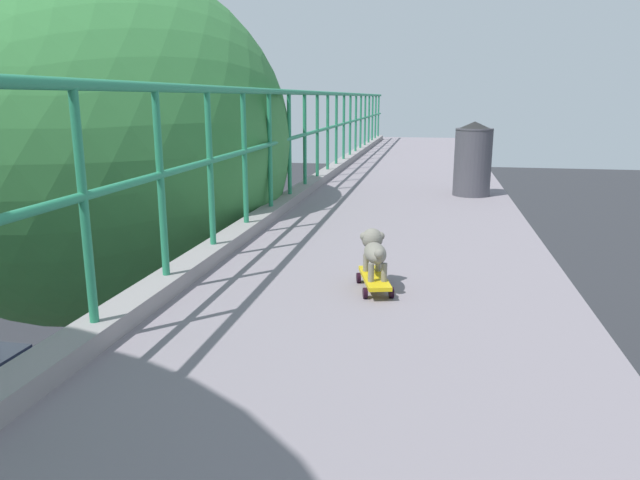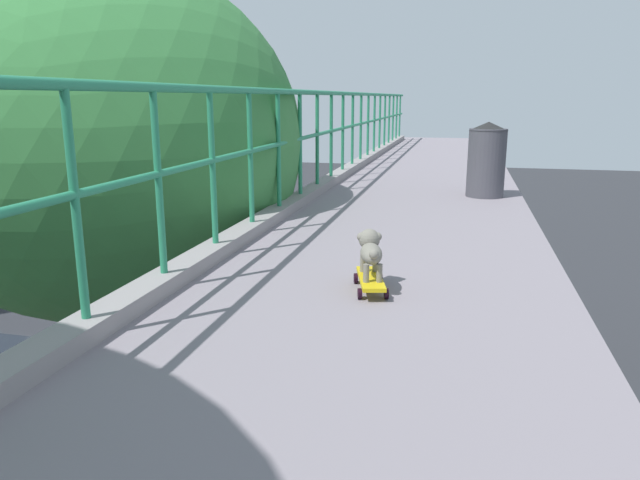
{
  "view_description": "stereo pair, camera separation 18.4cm",
  "coord_description": "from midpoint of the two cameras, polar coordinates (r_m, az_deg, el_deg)",
  "views": [
    {
      "loc": [
        1.33,
        -0.85,
        6.69
      ],
      "look_at": [
        0.57,
        3.11,
        5.72
      ],
      "focal_mm": 33.33,
      "sensor_mm": 36.0,
      "label": 1
    },
    {
      "loc": [
        1.51,
        -0.81,
        6.69
      ],
      "look_at": [
        0.57,
        3.11,
        5.72
      ],
      "focal_mm": 33.33,
      "sensor_mm": 36.0,
      "label": 2
    }
  ],
  "objects": [
    {
      "name": "roadside_tree_mid",
      "position": [
        7.17,
        -21.96,
        8.14
      ],
      "size": [
        4.47,
        4.47,
        8.2
      ],
      "color": "#4B3025",
      "rests_on": "ground"
    },
    {
      "name": "small_dog",
      "position": [
        3.65,
        3.78,
        -0.86
      ],
      "size": [
        0.21,
        0.39,
        0.27
      ],
      "color": "slate",
      "rests_on": "toy_skateboard"
    },
    {
      "name": "car_blue_fifth",
      "position": [
        14.86,
        -13.0,
        -10.74
      ],
      "size": [
        2.02,
        4.55,
        1.4
      ],
      "color": "#23349A",
      "rests_on": "ground"
    },
    {
      "name": "litter_bin",
      "position": [
        7.37,
        13.78,
        7.65
      ],
      "size": [
        0.45,
        0.45,
        0.88
      ],
      "color": "#45434C",
      "rests_on": "overpass_deck"
    },
    {
      "name": "toy_skateboard",
      "position": [
        3.66,
        3.81,
        -3.8
      ],
      "size": [
        0.27,
        0.49,
        0.09
      ],
      "color": "gold",
      "rests_on": "overpass_deck"
    },
    {
      "name": "city_bus",
      "position": [
        24.42,
        -11.91,
        1.63
      ],
      "size": [
        2.72,
        10.77,
        3.12
      ],
      "color": "navy",
      "rests_on": "ground"
    }
  ]
}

